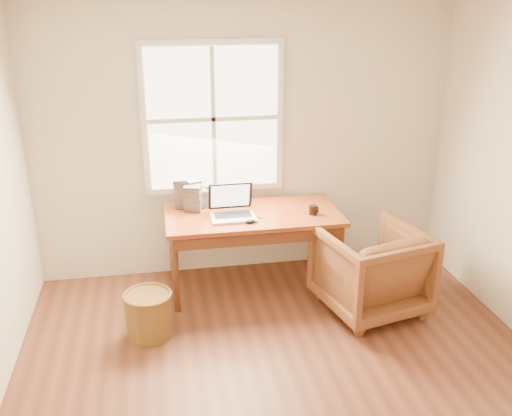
{
  "coord_description": "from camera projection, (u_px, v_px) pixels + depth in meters",
  "views": [
    {
      "loc": [
        -0.84,
        -2.99,
        2.66
      ],
      "look_at": [
        0.0,
        1.65,
        0.85
      ],
      "focal_mm": 40.0,
      "sensor_mm": 36.0,
      "label": 1
    }
  ],
  "objects": [
    {
      "name": "room_shell",
      "position": [
        295.0,
        223.0,
        3.51
      ],
      "size": [
        4.04,
        4.54,
        2.64
      ],
      "color": "brown",
      "rests_on": "ground"
    },
    {
      "name": "desk",
      "position": [
        253.0,
        215.0,
        5.23
      ],
      "size": [
        1.6,
        0.8,
        0.04
      ],
      "primitive_type": "cube",
      "color": "brown",
      "rests_on": "room_shell"
    },
    {
      "name": "armchair",
      "position": [
        371.0,
        270.0,
        4.96
      ],
      "size": [
        0.99,
        1.01,
        0.77
      ],
      "primitive_type": "imported",
      "rotation": [
        0.0,
        0.0,
        3.37
      ],
      "color": "brown",
      "rests_on": "room_shell"
    },
    {
      "name": "wicker_stool",
      "position": [
        149.0,
        315.0,
        4.64
      ],
      "size": [
        0.45,
        0.45,
        0.37
      ],
      "primitive_type": "cylinder",
      "rotation": [
        0.0,
        0.0,
        -0.24
      ],
      "color": "brown",
      "rests_on": "room_shell"
    },
    {
      "name": "laptop",
      "position": [
        233.0,
        203.0,
        5.05
      ],
      "size": [
        0.39,
        0.41,
        0.29
      ],
      "primitive_type": null,
      "rotation": [
        0.0,
        0.0,
        0.01
      ],
      "color": "#BBBDC3",
      "rests_on": "desk"
    },
    {
      "name": "mouse",
      "position": [
        250.0,
        221.0,
        4.99
      ],
      "size": [
        0.1,
        0.07,
        0.03
      ],
      "primitive_type": "ellipsoid",
      "rotation": [
        0.0,
        0.0,
        0.12
      ],
      "color": "black",
      "rests_on": "desk"
    },
    {
      "name": "coffee_mug",
      "position": [
        313.0,
        210.0,
        5.18
      ],
      "size": [
        0.1,
        0.1,
        0.09
      ],
      "primitive_type": "cylinder",
      "rotation": [
        0.0,
        0.0,
        -0.31
      ],
      "color": "black",
      "rests_on": "desk"
    },
    {
      "name": "cd_stack_a",
      "position": [
        193.0,
        193.0,
        5.34
      ],
      "size": [
        0.17,
        0.16,
        0.26
      ],
      "primitive_type": "cube",
      "rotation": [
        0.0,
        0.0,
        0.42
      ],
      "color": "#ABB1B6",
      "rests_on": "desk"
    },
    {
      "name": "cd_stack_b",
      "position": [
        193.0,
        198.0,
        5.25
      ],
      "size": [
        0.19,
        0.17,
        0.24
      ],
      "primitive_type": "cube",
      "rotation": [
        0.0,
        0.0,
        -0.3
      ],
      "color": "#28282E",
      "rests_on": "desk"
    },
    {
      "name": "cd_stack_c",
      "position": [
        181.0,
        193.0,
        5.31
      ],
      "size": [
        0.13,
        0.12,
        0.28
      ],
      "primitive_type": "cube",
      "rotation": [
        0.0,
        0.0,
        -0.05
      ],
      "color": "#93939F",
      "rests_on": "desk"
    },
    {
      "name": "cd_stack_d",
      "position": [
        199.0,
        199.0,
        5.34
      ],
      "size": [
        0.16,
        0.15,
        0.17
      ],
      "primitive_type": "cube",
      "rotation": [
        0.0,
        0.0,
        0.3
      ],
      "color": "silver",
      "rests_on": "desk"
    }
  ]
}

